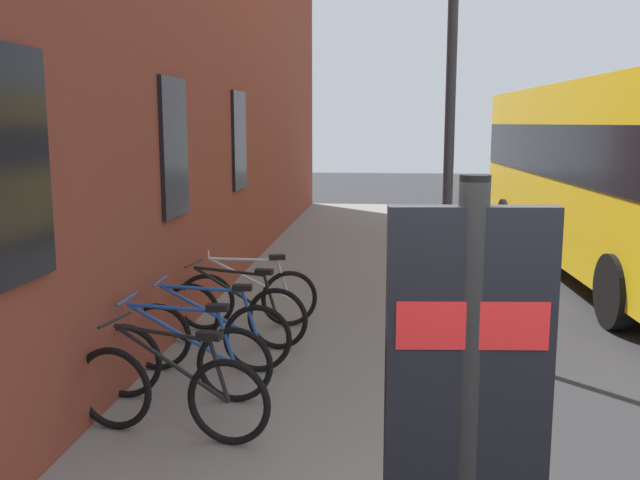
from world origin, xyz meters
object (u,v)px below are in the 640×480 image
object	(u,v)px
bicycle_far_end	(249,298)
street_lamp	(451,96)
bicycle_leaning_wall	(208,335)
bicycle_end_of_row	(235,313)
bicycle_by_door	(180,360)
city_bus	(620,168)
bicycle_beside_lamp	(170,392)
transit_info_sign	(467,413)

from	to	relation	value
bicycle_far_end	street_lamp	distance (m)	3.48
bicycle_leaning_wall	bicycle_end_of_row	distance (m)	0.86
street_lamp	bicycle_by_door	bearing A→B (deg)	132.48
bicycle_end_of_row	city_bus	xyz separation A→B (m)	(5.00, -5.75, 1.41)
bicycle_beside_lamp	bicycle_far_end	world-z (taller)	same
bicycle_beside_lamp	bicycle_by_door	size ratio (longest dim) A/B	0.99
bicycle_end_of_row	street_lamp	xyz separation A→B (m)	(0.75, -2.45, 2.49)
bicycle_far_end	transit_info_sign	bearing A→B (deg)	-161.85
bicycle_end_of_row	city_bus	bearing A→B (deg)	-49.01
bicycle_leaning_wall	city_bus	bearing A→B (deg)	-44.95
bicycle_end_of_row	bicycle_far_end	world-z (taller)	same
bicycle_by_door	bicycle_end_of_row	bearing A→B (deg)	-5.13
bicycle_leaning_wall	street_lamp	size ratio (longest dim) A/B	0.37
transit_info_sign	street_lamp	distance (m)	6.34
city_bus	street_lamp	size ratio (longest dim) A/B	2.21
bicycle_end_of_row	city_bus	distance (m)	7.75
bicycle_beside_lamp	city_bus	distance (m)	9.49
transit_info_sign	street_lamp	bearing A→B (deg)	-3.78
bicycle_far_end	city_bus	world-z (taller)	city_bus
bicycle_leaning_wall	bicycle_beside_lamp	bearing A→B (deg)	-176.54
bicycle_leaning_wall	transit_info_sign	world-z (taller)	transit_info_sign
bicycle_end_of_row	bicycle_leaning_wall	bearing A→B (deg)	174.06
transit_info_sign	street_lamp	world-z (taller)	street_lamp
bicycle_leaning_wall	bicycle_end_of_row	size ratio (longest dim) A/B	1.00
bicycle_beside_lamp	bicycle_leaning_wall	size ratio (longest dim) A/B	0.99
bicycle_by_door	street_lamp	world-z (taller)	street_lamp
bicycle_leaning_wall	bicycle_far_end	world-z (taller)	same
bicycle_beside_lamp	city_bus	bearing A→B (deg)	-37.79
bicycle_by_door	bicycle_end_of_row	world-z (taller)	same
bicycle_end_of_row	transit_info_sign	world-z (taller)	transit_info_sign
bicycle_far_end	city_bus	xyz separation A→B (m)	(4.27, -5.74, 1.41)
bicycle_far_end	bicycle_beside_lamp	bearing A→B (deg)	179.81
street_lamp	bicycle_leaning_wall	bearing A→B (deg)	122.14
bicycle_beside_lamp	transit_info_sign	xyz separation A→B (m)	(-3.04, -2.04, 1.21)
bicycle_end_of_row	street_lamp	world-z (taller)	street_lamp
transit_info_sign	city_bus	size ratio (longest dim) A/B	0.23
bicycle_end_of_row	city_bus	size ratio (longest dim) A/B	0.17
bicycle_by_door	city_bus	size ratio (longest dim) A/B	0.17
bicycle_leaning_wall	bicycle_far_end	xyz separation A→B (m)	(1.59, -0.10, 0.00)
bicycle_by_door	bicycle_end_of_row	distance (m)	1.64
bicycle_by_door	bicycle_leaning_wall	distance (m)	0.79
bicycle_beside_lamp	city_bus	xyz separation A→B (m)	(7.41, -5.75, 1.41)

